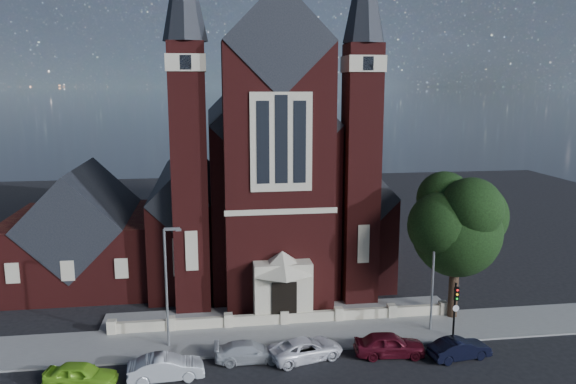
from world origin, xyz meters
name	(u,v)px	position (x,y,z in m)	size (l,w,h in m)	color
ground	(271,284)	(0.00, 15.00, 0.00)	(120.00, 120.00, 0.00)	black
pavement_strip	(288,336)	(0.00, 4.50, 0.00)	(60.00, 5.00, 0.12)	gray
forecourt_paving	(281,313)	(0.00, 8.50, 0.00)	(26.00, 3.00, 0.14)	gray
forecourt_wall	(284,324)	(0.00, 6.50, 0.00)	(24.00, 0.40, 0.90)	#C1B799
church	(262,177)	(0.00, 22.94, 8.19)	(20.01, 34.90, 29.20)	#471413
parish_hall	(84,237)	(-16.00, 18.00, 4.01)	(12.00, 12.20, 10.24)	#471413
street_tree	(460,227)	(12.60, 5.71, 6.96)	(6.40, 6.60, 10.70)	black
street_lamp_left	(167,281)	(-7.91, 4.00, 4.60)	(1.16, 0.22, 8.09)	gray
street_lamp_right	(435,268)	(10.09, 4.00, 4.60)	(1.16, 0.22, 8.09)	gray
traffic_signal	(455,304)	(11.00, 2.43, 2.58)	(0.28, 0.42, 4.00)	black
car_lime_van	(81,375)	(-12.62, -0.26, 0.70)	(1.65, 4.10, 1.40)	#8FDA2B
car_silver_a	(166,368)	(-7.88, -0.13, 0.72)	(1.53, 4.39, 1.45)	#B8BDC1
car_silver_b	(249,352)	(-2.90, 1.38, 0.62)	(1.75, 4.31, 1.25)	silver
car_white_suv	(306,349)	(0.66, 1.20, 0.66)	(2.18, 4.73, 1.31)	white
car_dark_red	(389,344)	(5.97, 0.83, 0.76)	(1.80, 4.48, 1.53)	#4F0D1A
car_navy	(459,349)	(10.21, -0.15, 0.66)	(1.39, 3.98, 1.31)	black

